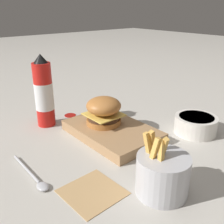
{
  "coord_description": "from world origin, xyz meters",
  "views": [
    {
      "loc": [
        0.54,
        -0.48,
        0.38
      ],
      "look_at": [
        -0.02,
        -0.01,
        0.08
      ],
      "focal_mm": 42.0,
      "sensor_mm": 36.0,
      "label": 1
    }
  ],
  "objects_px": {
    "ketchup_bottle": "(44,94)",
    "spoon": "(35,178)",
    "serving_board": "(112,131)",
    "side_bowl": "(196,124)",
    "fries_basket": "(162,174)",
    "burger": "(104,111)"
  },
  "relations": [
    {
      "from": "burger",
      "to": "side_bowl",
      "type": "relative_size",
      "value": 0.82
    },
    {
      "from": "burger",
      "to": "fries_basket",
      "type": "height_order",
      "value": "fries_basket"
    },
    {
      "from": "ketchup_bottle",
      "to": "spoon",
      "type": "height_order",
      "value": "ketchup_bottle"
    },
    {
      "from": "serving_board",
      "to": "spoon",
      "type": "xyz_separation_m",
      "value": [
        0.06,
        -0.29,
        -0.01
      ]
    },
    {
      "from": "fries_basket",
      "to": "spoon",
      "type": "height_order",
      "value": "fries_basket"
    },
    {
      "from": "ketchup_bottle",
      "to": "side_bowl",
      "type": "distance_m",
      "value": 0.5
    },
    {
      "from": "serving_board",
      "to": "side_bowl",
      "type": "bearing_deg",
      "value": 54.68
    },
    {
      "from": "serving_board",
      "to": "fries_basket",
      "type": "relative_size",
      "value": 2.06
    },
    {
      "from": "fries_basket",
      "to": "spoon",
      "type": "relative_size",
      "value": 0.78
    },
    {
      "from": "serving_board",
      "to": "fries_basket",
      "type": "xyz_separation_m",
      "value": [
        0.28,
        -0.09,
        0.03
      ]
    },
    {
      "from": "serving_board",
      "to": "ketchup_bottle",
      "type": "bearing_deg",
      "value": -150.77
    },
    {
      "from": "burger",
      "to": "fries_basket",
      "type": "bearing_deg",
      "value": -15.52
    },
    {
      "from": "serving_board",
      "to": "spoon",
      "type": "height_order",
      "value": "serving_board"
    },
    {
      "from": "fries_basket",
      "to": "serving_board",
      "type": "bearing_deg",
      "value": 161.82
    },
    {
      "from": "serving_board",
      "to": "side_bowl",
      "type": "distance_m",
      "value": 0.27
    },
    {
      "from": "fries_basket",
      "to": "side_bowl",
      "type": "distance_m",
      "value": 0.33
    },
    {
      "from": "fries_basket",
      "to": "spoon",
      "type": "xyz_separation_m",
      "value": [
        -0.22,
        -0.19,
        -0.04
      ]
    },
    {
      "from": "ketchup_bottle",
      "to": "spoon",
      "type": "bearing_deg",
      "value": -31.98
    },
    {
      "from": "side_bowl",
      "to": "spoon",
      "type": "relative_size",
      "value": 0.73
    },
    {
      "from": "side_bowl",
      "to": "serving_board",
      "type": "bearing_deg",
      "value": -125.32
    },
    {
      "from": "side_bowl",
      "to": "fries_basket",
      "type": "bearing_deg",
      "value": -68.89
    },
    {
      "from": "burger",
      "to": "fries_basket",
      "type": "distance_m",
      "value": 0.32
    }
  ]
}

